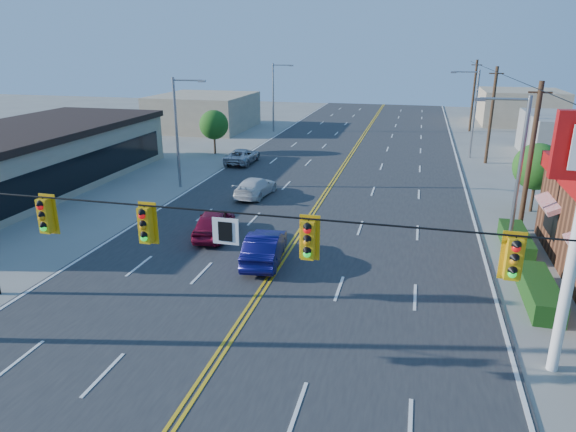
% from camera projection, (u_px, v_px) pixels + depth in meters
% --- Properties ---
extents(ground, '(160.00, 160.00, 0.00)m').
position_uv_depth(ground, '(196.00, 392.00, 15.95)').
color(ground, gray).
rests_on(ground, ground).
extents(road, '(20.00, 120.00, 0.06)m').
position_uv_depth(road, '(318.00, 204.00, 34.31)').
color(road, '#2D2D30').
rests_on(road, ground).
extents(signal_span, '(24.32, 0.34, 9.00)m').
position_uv_depth(signal_span, '(182.00, 246.00, 14.41)').
color(signal_span, '#47301E').
rests_on(signal_span, ground).
extents(strip_mall, '(10.40, 26.40, 4.40)m').
position_uv_depth(strip_mall, '(13.00, 161.00, 36.86)').
color(strip_mall, tan).
rests_on(strip_mall, ground).
extents(streetlight_se, '(2.55, 0.25, 8.00)m').
position_uv_depth(streetlight_se, '(515.00, 169.00, 24.85)').
color(streetlight_se, gray).
rests_on(streetlight_se, ground).
extents(streetlight_ne, '(2.55, 0.25, 8.00)m').
position_uv_depth(streetlight_ne, '(473.00, 109.00, 46.89)').
color(streetlight_ne, gray).
rests_on(streetlight_ne, ground).
extents(streetlight_sw, '(2.55, 0.25, 8.00)m').
position_uv_depth(streetlight_sw, '(179.00, 127.00, 37.21)').
color(streetlight_sw, gray).
rests_on(streetlight_sw, ground).
extents(streetlight_nw, '(2.55, 0.25, 8.00)m').
position_uv_depth(streetlight_nw, '(275.00, 94.00, 61.08)').
color(streetlight_nw, gray).
rests_on(streetlight_nw, ground).
extents(utility_pole_near, '(0.28, 0.28, 8.40)m').
position_uv_depth(utility_pole_near, '(530.00, 159.00, 28.30)').
color(utility_pole_near, '#47301E').
rests_on(utility_pole_near, ground).
extents(utility_pole_mid, '(0.28, 0.28, 8.40)m').
position_uv_depth(utility_pole_mid, '(491.00, 116.00, 44.83)').
color(utility_pole_mid, '#47301E').
rests_on(utility_pole_mid, ground).
extents(utility_pole_far, '(0.28, 0.28, 8.40)m').
position_uv_depth(utility_pole_far, '(473.00, 96.00, 61.35)').
color(utility_pole_far, '#47301E').
rests_on(utility_pole_far, ground).
extents(tree_kfc_rear, '(2.94, 2.94, 4.41)m').
position_uv_depth(tree_kfc_rear, '(537.00, 167.00, 32.08)').
color(tree_kfc_rear, '#47301E').
rests_on(tree_kfc_rear, ground).
extents(tree_west, '(2.80, 2.80, 4.20)m').
position_uv_depth(tree_west, '(214.00, 125.00, 49.29)').
color(tree_west, '#47301E').
rests_on(tree_west, ground).
extents(bld_west_far, '(11.00, 12.00, 4.20)m').
position_uv_depth(bld_west_far, '(204.00, 112.00, 63.99)').
color(bld_west_far, tan).
rests_on(bld_west_far, ground).
extents(bld_east_far, '(10.00, 10.00, 4.40)m').
position_uv_depth(bld_east_far, '(520.00, 107.00, 67.76)').
color(bld_east_far, tan).
rests_on(bld_east_far, ground).
extents(car_magenta, '(2.53, 4.71, 1.52)m').
position_uv_depth(car_magenta, '(214.00, 224.00, 28.48)').
color(car_magenta, maroon).
rests_on(car_magenta, ground).
extents(car_blue, '(2.11, 4.74, 1.51)m').
position_uv_depth(car_blue, '(265.00, 248.00, 25.11)').
color(car_blue, '#0F0D4E').
rests_on(car_blue, ground).
extents(car_white, '(2.29, 4.68, 1.31)m').
position_uv_depth(car_white, '(256.00, 188.00, 35.94)').
color(car_white, silver).
rests_on(car_white, ground).
extents(car_silver, '(2.23, 4.72, 1.30)m').
position_uv_depth(car_silver, '(242.00, 157.00, 45.74)').
color(car_silver, '#B7B6BC').
rests_on(car_silver, ground).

